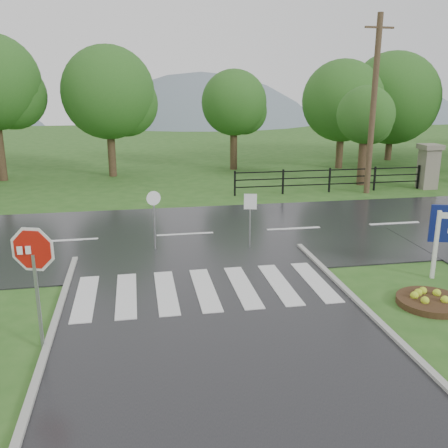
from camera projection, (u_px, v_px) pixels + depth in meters
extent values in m
plane|color=#2D5A1E|center=(248.00, 412.00, 8.17)|extent=(120.00, 120.00, 0.00)
cube|color=black|center=(185.00, 235.00, 17.64)|extent=(90.00, 8.00, 0.04)
cube|color=silver|center=(85.00, 298.00, 12.38)|extent=(0.50, 2.80, 0.02)
cube|color=silver|center=(126.00, 295.00, 12.55)|extent=(0.50, 2.80, 0.02)
cube|color=silver|center=(166.00, 292.00, 12.72)|extent=(0.50, 2.80, 0.02)
cube|color=silver|center=(205.00, 289.00, 12.89)|extent=(0.50, 2.80, 0.02)
cube|color=silver|center=(243.00, 286.00, 13.06)|extent=(0.50, 2.80, 0.02)
cube|color=silver|center=(280.00, 284.00, 13.23)|extent=(0.50, 2.80, 0.02)
cube|color=silver|center=(315.00, 281.00, 13.40)|extent=(0.50, 2.80, 0.02)
cube|color=gray|center=(428.00, 169.00, 25.26)|extent=(0.80, 0.80, 2.00)
cube|color=#6B6659|center=(431.00, 147.00, 24.96)|extent=(1.00, 1.00, 0.24)
cube|color=black|center=(329.00, 184.00, 24.53)|extent=(9.50, 0.05, 0.05)
cube|color=black|center=(330.00, 177.00, 24.44)|extent=(9.50, 0.05, 0.05)
cube|color=black|center=(330.00, 170.00, 24.34)|extent=(9.50, 0.05, 0.05)
cube|color=black|center=(235.00, 183.00, 23.67)|extent=(0.08, 0.08, 1.20)
cube|color=black|center=(418.00, 177.00, 25.29)|extent=(0.08, 0.08, 1.20)
sphere|color=slate|center=(203.00, 236.00, 75.80)|extent=(48.00, 48.00, 48.00)
sphere|color=slate|center=(377.00, 201.00, 79.38)|extent=(36.00, 36.00, 36.00)
cube|color=#939399|center=(38.00, 303.00, 9.83)|extent=(0.06, 0.06, 2.03)
cylinder|color=white|center=(33.00, 249.00, 9.53)|extent=(1.16, 0.41, 1.22)
cylinder|color=#BA150C|center=(32.00, 250.00, 9.52)|extent=(1.01, 0.37, 1.06)
cube|color=silver|center=(436.00, 245.00, 13.54)|extent=(0.12, 0.12, 1.92)
cylinder|color=#332111|center=(430.00, 302.00, 12.10)|extent=(1.61, 1.61, 0.16)
cube|color=#939399|center=(250.00, 223.00, 15.97)|extent=(0.04, 0.04, 1.72)
cube|color=white|center=(250.00, 202.00, 15.76)|extent=(0.40, 0.11, 0.50)
cylinder|color=#939399|center=(154.00, 223.00, 15.80)|extent=(0.05, 0.05, 1.82)
cylinder|color=white|center=(154.00, 198.00, 15.56)|extent=(0.45, 0.13, 0.46)
cylinder|color=#473523|center=(373.00, 107.00, 23.34)|extent=(0.27, 0.27, 8.25)
cube|color=brown|center=(380.00, 27.00, 22.39)|extent=(1.47, 0.23, 0.09)
cylinder|color=#3D2B1C|center=(362.00, 156.00, 26.05)|extent=(0.41, 0.41, 3.03)
sphere|color=#23571B|center=(366.00, 115.00, 25.48)|extent=(2.94, 2.94, 2.94)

